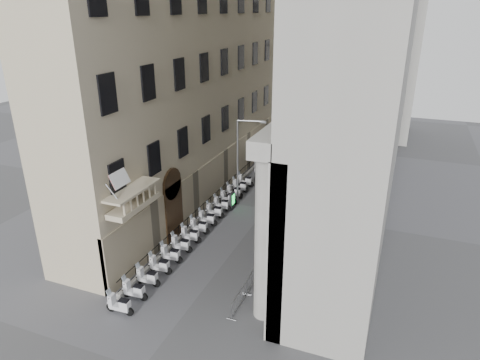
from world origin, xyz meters
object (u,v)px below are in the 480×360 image
at_px(scooter_0, 121,313).
at_px(pedestrian_b, 306,157).
at_px(info_kiosk, 232,201).
at_px(security_tent, 274,142).
at_px(pedestrian_a, 305,174).
at_px(street_lamp, 241,155).

bearing_deg(scooter_0, pedestrian_b, -10.91).
height_order(info_kiosk, pedestrian_b, pedestrian_b).
distance_m(security_tent, info_kiosk, 11.16).
bearing_deg(security_tent, scooter_0, -92.55).
height_order(info_kiosk, pedestrian_a, pedestrian_a).
relative_size(security_tent, info_kiosk, 2.90).
height_order(scooter_0, pedestrian_b, pedestrian_b).
relative_size(street_lamp, pedestrian_a, 4.68).
height_order(scooter_0, pedestrian_a, pedestrian_a).
height_order(security_tent, street_lamp, street_lamp).
bearing_deg(pedestrian_a, pedestrian_b, -61.49).
distance_m(street_lamp, info_kiosk, 4.02).
distance_m(scooter_0, pedestrian_b, 29.03).
distance_m(pedestrian_a, pedestrian_b, 5.09).
bearing_deg(security_tent, street_lamp, -91.14).
xyz_separation_m(scooter_0, street_lamp, (0.97, 16.55, 4.53)).
xyz_separation_m(scooter_0, info_kiosk, (0.76, 15.04, 0.80)).
relative_size(pedestrian_a, pedestrian_b, 0.88).
relative_size(scooter_0, street_lamp, 0.20).
bearing_deg(street_lamp, security_tent, 76.82).
height_order(street_lamp, pedestrian_b, street_lamp).
height_order(street_lamp, info_kiosk, street_lamp).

